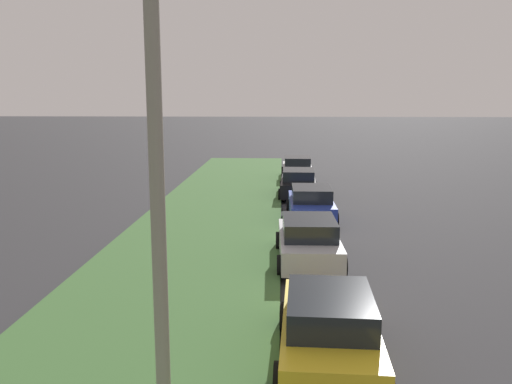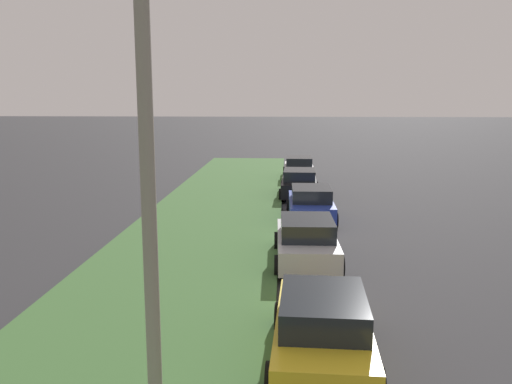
# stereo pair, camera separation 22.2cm
# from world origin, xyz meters

# --- Properties ---
(grass_median) EXTENTS (60.00, 6.00, 0.12)m
(grass_median) POSITION_xyz_m (10.00, 8.28, 0.06)
(grass_median) COLOR #3D6633
(grass_median) RESTS_ON ground
(parked_car_yellow) EXTENTS (4.36, 2.14, 1.47)m
(parked_car_yellow) POSITION_xyz_m (4.82, 4.32, 0.72)
(parked_car_yellow) COLOR gold
(parked_car_yellow) RESTS_ON ground
(parked_car_silver) EXTENTS (4.34, 2.10, 1.47)m
(parked_car_silver) POSITION_xyz_m (11.25, 4.40, 0.72)
(parked_car_silver) COLOR #B2B5BA
(parked_car_silver) RESTS_ON ground
(parked_car_blue) EXTENTS (4.32, 2.06, 1.47)m
(parked_car_blue) POSITION_xyz_m (17.20, 4.01, 0.72)
(parked_car_blue) COLOR #23389E
(parked_car_blue) RESTS_ON ground
(parked_car_black) EXTENTS (4.34, 2.10, 1.47)m
(parked_car_black) POSITION_xyz_m (22.73, 4.39, 0.72)
(parked_car_black) COLOR black
(parked_car_black) RESTS_ON ground
(parked_car_white) EXTENTS (4.30, 2.02, 1.47)m
(parked_car_white) POSITION_xyz_m (28.87, 4.28, 0.72)
(parked_car_white) COLOR silver
(parked_car_white) RESTS_ON ground
(streetlight) EXTENTS (0.50, 2.88, 7.50)m
(streetlight) POSITION_xyz_m (3.12, 6.85, 4.39)
(streetlight) COLOR gray
(streetlight) RESTS_ON ground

